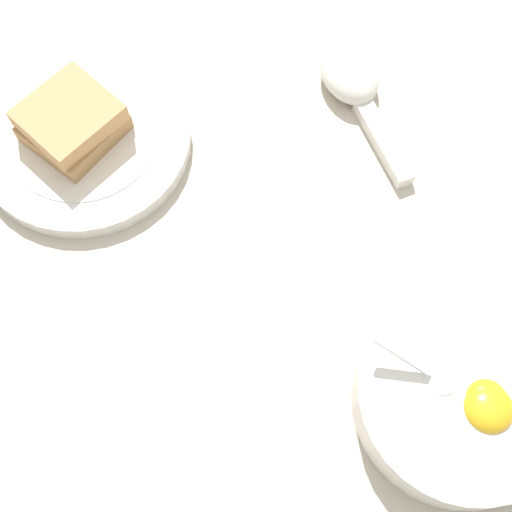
{
  "coord_description": "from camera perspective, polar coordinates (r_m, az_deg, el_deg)",
  "views": [
    {
      "loc": [
        -0.4,
        -0.12,
        0.6
      ],
      "look_at": [
        -0.19,
        0.0,
        0.02
      ],
      "focal_mm": 50.0,
      "sensor_mm": 36.0,
      "label": 1
    }
  ],
  "objects": [
    {
      "name": "soup_spoon",
      "position": [
        0.73,
        7.87,
        13.49
      ],
      "size": [
        0.13,
        0.15,
        0.03
      ],
      "color": "white",
      "rests_on": "ground_plane"
    },
    {
      "name": "egg_bowl",
      "position": [
        0.61,
        16.12,
        -10.83
      ],
      "size": [
        0.17,
        0.17,
        0.08
      ],
      "color": "white",
      "rests_on": "ground_plane"
    },
    {
      "name": "ground_plane",
      "position": [
        0.73,
        7.65,
        11.16
      ],
      "size": [
        3.0,
        3.0,
        0.0
      ],
      "primitive_type": "plane",
      "color": "beige"
    },
    {
      "name": "toast_plate",
      "position": [
        0.72,
        -13.55,
        9.11
      ],
      "size": [
        0.21,
        0.21,
        0.02
      ],
      "color": "white",
      "rests_on": "ground_plane"
    },
    {
      "name": "toast_sandwich",
      "position": [
        0.7,
        -14.55,
        10.36
      ],
      "size": [
        0.1,
        0.09,
        0.04
      ],
      "color": "tan",
      "rests_on": "toast_plate"
    }
  ]
}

